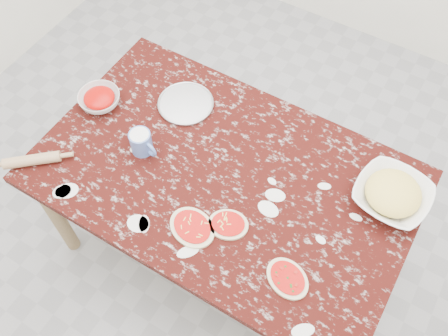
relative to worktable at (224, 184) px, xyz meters
The scene contains 10 objects.
ground 0.67m from the worktable, ahead, with size 4.00×4.00×0.00m, color gray.
worktable is the anchor object (origin of this frame).
pizza_tray 0.44m from the worktable, 145.90° to the left, with size 0.26×0.26×0.01m, color #B2B2B7.
sauce_bowl 0.71m from the worktable, behind, with size 0.19×0.19×0.06m, color white.
cheese_bowl 0.71m from the worktable, 20.56° to the left, with size 0.30×0.30×0.07m, color white.
flour_mug 0.40m from the worktable, 168.63° to the right, with size 0.14×0.10×0.11m.
pizza_left 0.30m from the worktable, 85.57° to the right, with size 0.23×0.20×0.02m.
pizza_mid 0.26m from the worktable, 55.07° to the right, with size 0.20×0.18×0.02m.
pizza_right 0.53m from the worktable, 31.97° to the right, with size 0.22×0.19×0.02m.
rolling_pin 0.83m from the worktable, 153.00° to the right, with size 0.05×0.05×0.24m, color tan.
Camera 1 is at (0.58, -0.96, 2.55)m, focal length 39.80 mm.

